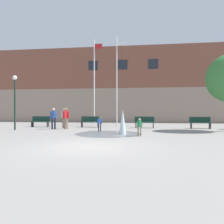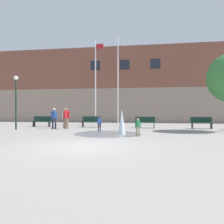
{
  "view_description": "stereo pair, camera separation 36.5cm",
  "coord_description": "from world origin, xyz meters",
  "px_view_note": "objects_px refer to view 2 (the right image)",
  "views": [
    {
      "loc": [
        2.04,
        -8.3,
        1.4
      ],
      "look_at": [
        0.04,
        7.1,
        1.3
      ],
      "focal_mm": 35.0,
      "sensor_mm": 36.0,
      "label": 1
    },
    {
      "loc": [
        2.4,
        -8.25,
        1.4
      ],
      "look_at": [
        0.04,
        7.1,
        1.3
      ],
      "focal_mm": 35.0,
      "sensor_mm": 36.0,
      "label": 2
    }
  ],
  "objects_px": {
    "park_bench_under_left_flagpole": "(42,121)",
    "teen_by_trashcan": "(65,116)",
    "park_bench_far_right": "(201,123)",
    "adult_near_bench": "(54,117)",
    "adult_in_red": "(66,117)",
    "child_running": "(138,126)",
    "flagpole_right": "(118,79)",
    "lamp_post_left_lane": "(16,95)",
    "flagpole_left": "(96,80)",
    "park_bench_center": "(91,121)",
    "park_bench_under_right_flagpole": "(145,122)",
    "child_in_fountain": "(99,123)"
  },
  "relations": [
    {
      "from": "park_bench_far_right",
      "to": "flagpole_left",
      "type": "relative_size",
      "value": 0.2
    },
    {
      "from": "park_bench_under_left_flagpole",
      "to": "adult_in_red",
      "type": "distance_m",
      "value": 3.49
    },
    {
      "from": "park_bench_under_left_flagpole",
      "to": "child_running",
      "type": "relative_size",
      "value": 1.62
    },
    {
      "from": "park_bench_under_left_flagpole",
      "to": "lamp_post_left_lane",
      "type": "bearing_deg",
      "value": -100.11
    },
    {
      "from": "child_running",
      "to": "park_bench_center",
      "type": "bearing_deg",
      "value": 54.98
    },
    {
      "from": "teen_by_trashcan",
      "to": "lamp_post_left_lane",
      "type": "xyz_separation_m",
      "value": [
        -2.95,
        -2.14,
        1.64
      ]
    },
    {
      "from": "park_bench_far_right",
      "to": "adult_near_bench",
      "type": "bearing_deg",
      "value": -169.35
    },
    {
      "from": "park_bench_far_right",
      "to": "lamp_post_left_lane",
      "type": "distance_m",
      "value": 14.12
    },
    {
      "from": "teen_by_trashcan",
      "to": "flagpole_right",
      "type": "bearing_deg",
      "value": -57.94
    },
    {
      "from": "park_bench_far_right",
      "to": "child_running",
      "type": "bearing_deg",
      "value": -128.94
    },
    {
      "from": "park_bench_far_right",
      "to": "adult_near_bench",
      "type": "relative_size",
      "value": 1.01
    },
    {
      "from": "park_bench_center",
      "to": "child_running",
      "type": "relative_size",
      "value": 1.62
    },
    {
      "from": "adult_near_bench",
      "to": "park_bench_far_right",
      "type": "bearing_deg",
      "value": 93.74
    },
    {
      "from": "adult_near_bench",
      "to": "lamp_post_left_lane",
      "type": "bearing_deg",
      "value": -77.02
    },
    {
      "from": "child_in_fountain",
      "to": "child_running",
      "type": "relative_size",
      "value": 1.0
    },
    {
      "from": "park_bench_under_right_flagpole",
      "to": "teen_by_trashcan",
      "type": "distance_m",
      "value": 6.48
    },
    {
      "from": "child_in_fountain",
      "to": "lamp_post_left_lane",
      "type": "height_order",
      "value": "lamp_post_left_lane"
    },
    {
      "from": "park_bench_under_right_flagpole",
      "to": "adult_near_bench",
      "type": "height_order",
      "value": "adult_near_bench"
    },
    {
      "from": "park_bench_far_right",
      "to": "adult_in_red",
      "type": "distance_m",
      "value": 10.39
    },
    {
      "from": "park_bench_under_right_flagpole",
      "to": "flagpole_right",
      "type": "bearing_deg",
      "value": 142.0
    },
    {
      "from": "adult_near_bench",
      "to": "flagpole_right",
      "type": "xyz_separation_m",
      "value": [
        4.37,
        4.09,
        3.38
      ]
    },
    {
      "from": "child_running",
      "to": "flagpole_right",
      "type": "xyz_separation_m",
      "value": [
        -2.05,
        7.8,
        3.74
      ]
    },
    {
      "from": "teen_by_trashcan",
      "to": "park_bench_under_right_flagpole",
      "type": "bearing_deg",
      "value": -85.17
    },
    {
      "from": "adult_in_red",
      "to": "lamp_post_left_lane",
      "type": "xyz_separation_m",
      "value": [
        -3.44,
        -1.11,
        1.64
      ]
    },
    {
      "from": "flagpole_left",
      "to": "flagpole_right",
      "type": "distance_m",
      "value": 2.09
    },
    {
      "from": "park_bench_far_right",
      "to": "adult_near_bench",
      "type": "height_order",
      "value": "adult_near_bench"
    },
    {
      "from": "adult_near_bench",
      "to": "child_running",
      "type": "height_order",
      "value": "adult_near_bench"
    },
    {
      "from": "adult_near_bench",
      "to": "flagpole_left",
      "type": "height_order",
      "value": "flagpole_left"
    },
    {
      "from": "park_bench_under_right_flagpole",
      "to": "child_in_fountain",
      "type": "xyz_separation_m",
      "value": [
        -3.1,
        -3.15,
        0.1
      ]
    },
    {
      "from": "child_running",
      "to": "flagpole_right",
      "type": "distance_m",
      "value": 8.88
    },
    {
      "from": "adult_near_bench",
      "to": "flagpole_left",
      "type": "relative_size",
      "value": 0.2
    },
    {
      "from": "park_bench_far_right",
      "to": "adult_in_red",
      "type": "height_order",
      "value": "adult_in_red"
    },
    {
      "from": "park_bench_under_left_flagpole",
      "to": "child_running",
      "type": "bearing_deg",
      "value": -34.38
    },
    {
      "from": "park_bench_far_right",
      "to": "lamp_post_left_lane",
      "type": "relative_size",
      "value": 0.41
    },
    {
      "from": "park_bench_under_right_flagpole",
      "to": "lamp_post_left_lane",
      "type": "height_order",
      "value": "lamp_post_left_lane"
    },
    {
      "from": "child_in_fountain",
      "to": "adult_in_red",
      "type": "bearing_deg",
      "value": -50.43
    },
    {
      "from": "park_bench_under_right_flagpole",
      "to": "child_in_fountain",
      "type": "relative_size",
      "value": 1.62
    },
    {
      "from": "flagpole_left",
      "to": "park_bench_far_right",
      "type": "bearing_deg",
      "value": -12.78
    },
    {
      "from": "park_bench_under_left_flagpole",
      "to": "flagpole_right",
      "type": "distance_m",
      "value": 7.72
    },
    {
      "from": "park_bench_under_left_flagpole",
      "to": "teen_by_trashcan",
      "type": "bearing_deg",
      "value": -19.16
    },
    {
      "from": "park_bench_under_left_flagpole",
      "to": "child_in_fountain",
      "type": "xyz_separation_m",
      "value": [
        5.71,
        -3.01,
        0.1
      ]
    },
    {
      "from": "park_bench_center",
      "to": "child_running",
      "type": "xyz_separation_m",
      "value": [
        4.14,
        -6.03,
        0.1
      ]
    },
    {
      "from": "park_bench_under_left_flagpole",
      "to": "adult_in_red",
      "type": "xyz_separation_m",
      "value": [
        2.91,
        -1.87,
        0.45
      ]
    },
    {
      "from": "teen_by_trashcan",
      "to": "lamp_post_left_lane",
      "type": "bearing_deg",
      "value": 122.04
    },
    {
      "from": "adult_near_bench",
      "to": "adult_in_red",
      "type": "xyz_separation_m",
      "value": [
        0.9,
        0.19,
        0.0
      ]
    },
    {
      "from": "teen_by_trashcan",
      "to": "flagpole_right",
      "type": "relative_size",
      "value": 0.2
    },
    {
      "from": "park_bench_center",
      "to": "park_bench_far_right",
      "type": "bearing_deg",
      "value": -1.49
    },
    {
      "from": "park_bench_under_left_flagpole",
      "to": "park_bench_far_right",
      "type": "xyz_separation_m",
      "value": [
        13.11,
        0.03,
        0.0
      ]
    },
    {
      "from": "flagpole_left",
      "to": "park_bench_under_left_flagpole",
      "type": "bearing_deg",
      "value": -154.65
    },
    {
      "from": "park_bench_under_right_flagpole",
      "to": "flagpole_right",
      "type": "distance_m",
      "value": 4.92
    }
  ]
}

